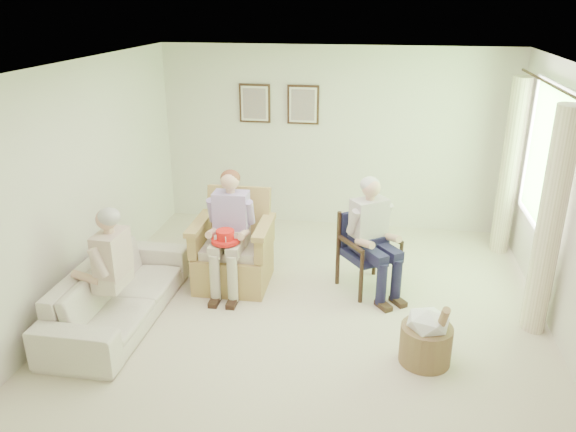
% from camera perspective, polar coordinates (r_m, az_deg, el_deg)
% --- Properties ---
extents(floor, '(5.50, 5.50, 0.00)m').
position_cam_1_polar(floor, '(6.10, 1.95, -10.23)').
color(floor, beige).
rests_on(floor, ground).
extents(back_wall, '(5.00, 0.04, 2.60)m').
position_cam_1_polar(back_wall, '(8.16, 4.71, 7.83)').
color(back_wall, silver).
rests_on(back_wall, ground).
extents(front_wall, '(5.00, 0.04, 2.60)m').
position_cam_1_polar(front_wall, '(3.13, -4.85, -15.86)').
color(front_wall, silver).
rests_on(front_wall, ground).
extents(left_wall, '(0.04, 5.50, 2.60)m').
position_cam_1_polar(left_wall, '(6.34, -20.90, 2.52)').
color(left_wall, silver).
rests_on(left_wall, ground).
extents(ceiling, '(5.00, 5.50, 0.02)m').
position_cam_1_polar(ceiling, '(5.24, 2.31, 14.81)').
color(ceiling, white).
rests_on(ceiling, back_wall).
extents(window, '(0.13, 2.50, 1.63)m').
position_cam_1_polar(window, '(6.80, 24.75, 5.68)').
color(window, '#2D6B23').
rests_on(window, right_wall).
extents(curtain_left, '(0.34, 0.34, 2.30)m').
position_cam_1_polar(curtain_left, '(5.99, 25.07, -0.72)').
color(curtain_left, '#F6E5C0').
rests_on(curtain_left, ground).
extents(curtain_right, '(0.34, 0.34, 2.30)m').
position_cam_1_polar(curtain_right, '(7.80, 21.63, 4.61)').
color(curtain_right, '#F6E5C0').
rests_on(curtain_right, ground).
extents(framed_print_left, '(0.45, 0.05, 0.55)m').
position_cam_1_polar(framed_print_left, '(8.20, -3.40, 11.35)').
color(framed_print_left, '#382114').
rests_on(framed_print_left, back_wall).
extents(framed_print_right, '(0.45, 0.05, 0.55)m').
position_cam_1_polar(framed_print_right, '(8.08, 1.54, 11.23)').
color(framed_print_right, '#382114').
rests_on(framed_print_right, back_wall).
extents(wicker_armchair, '(0.86, 0.86, 1.10)m').
position_cam_1_polar(wicker_armchair, '(6.67, -5.49, -4.00)').
color(wicker_armchair, tan).
rests_on(wicker_armchair, ground).
extents(wood_armchair, '(0.58, 0.54, 0.89)m').
position_cam_1_polar(wood_armchair, '(6.60, 8.27, -3.13)').
color(wood_armchair, black).
rests_on(wood_armchair, ground).
extents(sofa, '(2.10, 0.82, 0.61)m').
position_cam_1_polar(sofa, '(6.20, -16.79, -7.43)').
color(sofa, silver).
rests_on(sofa, ground).
extents(person_wicker, '(0.40, 0.62, 1.38)m').
position_cam_1_polar(person_wicker, '(6.36, -5.96, -0.76)').
color(person_wicker, beige).
rests_on(person_wicker, ground).
extents(person_dark, '(0.40, 0.62, 1.32)m').
position_cam_1_polar(person_dark, '(6.35, 8.36, -1.38)').
color(person_dark, '#1B1A3B').
rests_on(person_dark, ground).
extents(person_sofa, '(0.42, 0.62, 1.27)m').
position_cam_1_polar(person_sofa, '(5.88, -17.90, -4.60)').
color(person_sofa, beige).
rests_on(person_sofa, ground).
extents(red_hat, '(0.31, 0.31, 0.14)m').
position_cam_1_polar(red_hat, '(6.21, -6.38, -2.20)').
color(red_hat, red).
rests_on(red_hat, person_wicker).
extents(hatbox, '(0.59, 0.59, 0.71)m').
position_cam_1_polar(hatbox, '(5.45, 13.91, -11.75)').
color(hatbox, tan).
rests_on(hatbox, ground).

